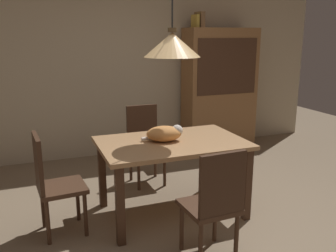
{
  "coord_description": "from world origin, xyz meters",
  "views": [
    {
      "loc": [
        -1.31,
        -2.61,
        1.75
      ],
      "look_at": [
        -0.02,
        0.73,
        0.85
      ],
      "focal_mm": 38.92,
      "sensor_mm": 36.0,
      "label": 1
    }
  ],
  "objects_px": {
    "pendant_lamp": "(172,44)",
    "hutch_bookcase": "(219,92)",
    "chair_near_front": "(215,201)",
    "chair_far_back": "(145,141)",
    "cat_sleeping": "(165,133)",
    "book_yellow_short": "(195,21)",
    "dining_table": "(172,151)",
    "chair_left_side": "(52,180)",
    "book_brown_thick": "(200,20)"
  },
  "relations": [
    {
      "from": "book_yellow_short",
      "to": "book_brown_thick",
      "type": "relative_size",
      "value": 0.83
    },
    {
      "from": "chair_near_front",
      "to": "pendant_lamp",
      "type": "relative_size",
      "value": 0.72
    },
    {
      "from": "chair_left_side",
      "to": "book_yellow_short",
      "type": "xyz_separation_m",
      "value": [
        2.19,
        1.79,
        1.43
      ]
    },
    {
      "from": "chair_left_side",
      "to": "chair_near_front",
      "type": "height_order",
      "value": "same"
    },
    {
      "from": "chair_far_back",
      "to": "hutch_bookcase",
      "type": "bearing_deg",
      "value": 31.31
    },
    {
      "from": "chair_far_back",
      "to": "pendant_lamp",
      "type": "height_order",
      "value": "pendant_lamp"
    },
    {
      "from": "dining_table",
      "to": "chair_far_back",
      "type": "xyz_separation_m",
      "value": [
        -0.0,
        0.88,
        -0.14
      ]
    },
    {
      "from": "dining_table",
      "to": "pendant_lamp",
      "type": "height_order",
      "value": "pendant_lamp"
    },
    {
      "from": "hutch_bookcase",
      "to": "dining_table",
      "type": "bearing_deg",
      "value": -129.87
    },
    {
      "from": "dining_table",
      "to": "chair_near_front",
      "type": "distance_m",
      "value": 0.89
    },
    {
      "from": "chair_left_side",
      "to": "chair_near_front",
      "type": "bearing_deg",
      "value": -37.6
    },
    {
      "from": "pendant_lamp",
      "to": "hutch_bookcase",
      "type": "height_order",
      "value": "pendant_lamp"
    },
    {
      "from": "chair_far_back",
      "to": "cat_sleeping",
      "type": "distance_m",
      "value": 0.91
    },
    {
      "from": "cat_sleeping",
      "to": "pendant_lamp",
      "type": "distance_m",
      "value": 0.84
    },
    {
      "from": "book_brown_thick",
      "to": "dining_table",
      "type": "bearing_deg",
      "value": -122.36
    },
    {
      "from": "chair_far_back",
      "to": "chair_near_front",
      "type": "xyz_separation_m",
      "value": [
        0.01,
        -1.76,
        0.0
      ]
    },
    {
      "from": "chair_near_front",
      "to": "book_yellow_short",
      "type": "height_order",
      "value": "book_yellow_short"
    },
    {
      "from": "dining_table",
      "to": "chair_left_side",
      "type": "distance_m",
      "value": 1.14
    },
    {
      "from": "cat_sleeping",
      "to": "book_brown_thick",
      "type": "bearing_deg",
      "value": 55.91
    },
    {
      "from": "chair_far_back",
      "to": "chair_near_front",
      "type": "relative_size",
      "value": 1.0
    },
    {
      "from": "book_brown_thick",
      "to": "chair_near_front",
      "type": "bearing_deg",
      "value": -112.95
    },
    {
      "from": "cat_sleeping",
      "to": "book_brown_thick",
      "type": "distance_m",
      "value": 2.41
    },
    {
      "from": "chair_far_back",
      "to": "book_brown_thick",
      "type": "height_order",
      "value": "book_brown_thick"
    },
    {
      "from": "cat_sleeping",
      "to": "pendant_lamp",
      "type": "xyz_separation_m",
      "value": [
        0.06,
        -0.02,
        0.84
      ]
    },
    {
      "from": "chair_left_side",
      "to": "pendant_lamp",
      "type": "distance_m",
      "value": 1.61
    },
    {
      "from": "chair_far_back",
      "to": "book_yellow_short",
      "type": "xyz_separation_m",
      "value": [
        1.07,
        0.91,
        1.43
      ]
    },
    {
      "from": "chair_near_front",
      "to": "cat_sleeping",
      "type": "bearing_deg",
      "value": 94.18
    },
    {
      "from": "chair_left_side",
      "to": "pendant_lamp",
      "type": "relative_size",
      "value": 0.72
    },
    {
      "from": "chair_near_front",
      "to": "chair_far_back",
      "type": "bearing_deg",
      "value": 90.2
    },
    {
      "from": "hutch_bookcase",
      "to": "pendant_lamp",
      "type": "bearing_deg",
      "value": -129.87
    },
    {
      "from": "dining_table",
      "to": "chair_far_back",
      "type": "distance_m",
      "value": 0.89
    },
    {
      "from": "dining_table",
      "to": "pendant_lamp",
      "type": "bearing_deg",
      "value": 91.79
    },
    {
      "from": "chair_near_front",
      "to": "pendant_lamp",
      "type": "xyz_separation_m",
      "value": [
        -0.0,
        0.88,
        1.15
      ]
    },
    {
      "from": "chair_left_side",
      "to": "hutch_bookcase",
      "type": "xyz_separation_m",
      "value": [
        2.62,
        1.79,
        0.38
      ]
    },
    {
      "from": "chair_far_back",
      "to": "hutch_bookcase",
      "type": "xyz_separation_m",
      "value": [
        1.49,
        0.91,
        0.38
      ]
    },
    {
      "from": "chair_far_back",
      "to": "book_yellow_short",
      "type": "relative_size",
      "value": 4.65
    },
    {
      "from": "hutch_bookcase",
      "to": "book_brown_thick",
      "type": "distance_m",
      "value": 1.13
    },
    {
      "from": "pendant_lamp",
      "to": "book_brown_thick",
      "type": "relative_size",
      "value": 5.42
    },
    {
      "from": "chair_left_side",
      "to": "chair_near_front",
      "type": "xyz_separation_m",
      "value": [
        1.13,
        -0.87,
        0.0
      ]
    },
    {
      "from": "dining_table",
      "to": "cat_sleeping",
      "type": "bearing_deg",
      "value": 159.71
    },
    {
      "from": "hutch_bookcase",
      "to": "book_brown_thick",
      "type": "relative_size",
      "value": 7.71
    },
    {
      "from": "chair_far_back",
      "to": "cat_sleeping",
      "type": "height_order",
      "value": "chair_far_back"
    },
    {
      "from": "pendant_lamp",
      "to": "hutch_bookcase",
      "type": "bearing_deg",
      "value": 50.13
    },
    {
      "from": "dining_table",
      "to": "book_yellow_short",
      "type": "relative_size",
      "value": 7.0
    },
    {
      "from": "book_yellow_short",
      "to": "pendant_lamp",
      "type": "bearing_deg",
      "value": -120.76
    },
    {
      "from": "pendant_lamp",
      "to": "book_brown_thick",
      "type": "height_order",
      "value": "pendant_lamp"
    },
    {
      "from": "chair_near_front",
      "to": "hutch_bookcase",
      "type": "distance_m",
      "value": 3.08
    },
    {
      "from": "chair_left_side",
      "to": "cat_sleeping",
      "type": "distance_m",
      "value": 1.11
    },
    {
      "from": "dining_table",
      "to": "chair_far_back",
      "type": "bearing_deg",
      "value": 90.12
    },
    {
      "from": "chair_left_side",
      "to": "book_yellow_short",
      "type": "bearing_deg",
      "value": 39.3
    }
  ]
}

